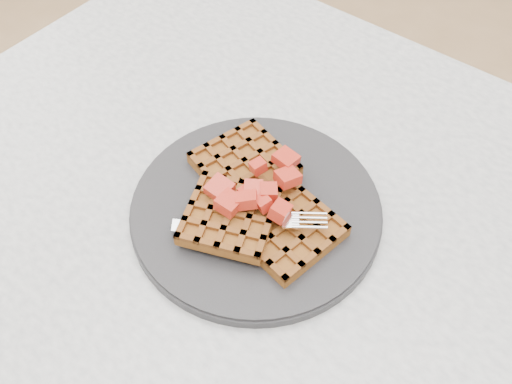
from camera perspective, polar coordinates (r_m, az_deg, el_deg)
table at (r=0.74m, az=7.46°, el=-11.50°), size 1.20×0.80×0.75m
plate at (r=0.67m, az=-0.00°, el=-1.71°), size 0.29×0.29×0.02m
waffles at (r=0.65m, az=-0.20°, el=-0.91°), size 0.22×0.20×0.03m
strawberry_pile at (r=0.63m, az=-0.00°, el=0.79°), size 0.15×0.15×0.02m
fork at (r=0.63m, az=0.43°, el=-3.83°), size 0.16×0.13×0.02m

